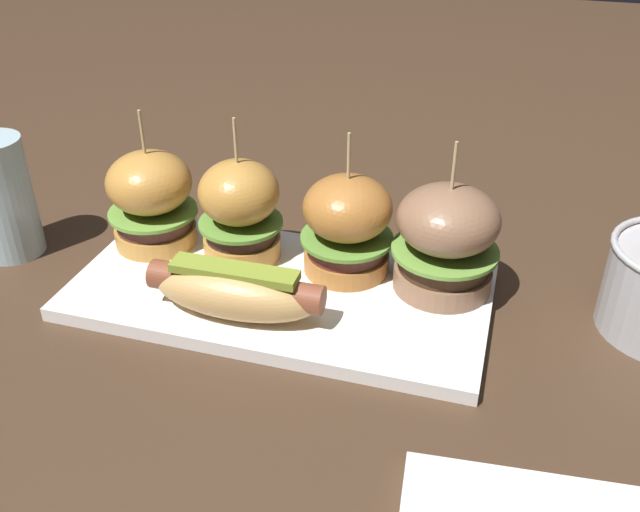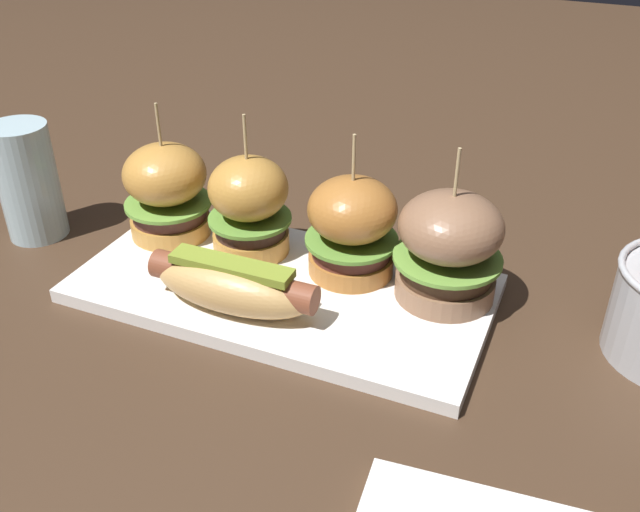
{
  "view_description": "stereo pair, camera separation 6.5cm",
  "coord_description": "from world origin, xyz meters",
  "px_view_note": "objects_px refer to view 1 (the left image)",
  "views": [
    {
      "loc": [
        0.2,
        -0.53,
        0.4
      ],
      "look_at": [
        0.04,
        0.0,
        0.05
      ],
      "focal_mm": 39.47,
      "sensor_mm": 36.0,
      "label": 1
    },
    {
      "loc": [
        0.26,
        -0.51,
        0.4
      ],
      "look_at": [
        0.04,
        0.0,
        0.05
      ],
      "focal_mm": 39.47,
      "sensor_mm": 36.0,
      "label": 2
    }
  ],
  "objects_px": {
    "hot_dog": "(236,290)",
    "water_glass": "(4,196)",
    "slider_center_left": "(240,209)",
    "slider_center_right": "(347,224)",
    "slider_far_right": "(446,239)",
    "platter_main": "(281,291)",
    "slider_far_left": "(151,198)"
  },
  "relations": [
    {
      "from": "platter_main",
      "to": "slider_center_right",
      "type": "relative_size",
      "value": 2.76
    },
    {
      "from": "slider_center_left",
      "to": "slider_center_right",
      "type": "xyz_separation_m",
      "value": [
        0.11,
        0.0,
        -0.0
      ]
    },
    {
      "from": "slider_center_right",
      "to": "slider_center_left",
      "type": "bearing_deg",
      "value": -178.05
    },
    {
      "from": "slider_center_left",
      "to": "water_glass",
      "type": "distance_m",
      "value": 0.25
    },
    {
      "from": "hot_dog",
      "to": "slider_center_right",
      "type": "xyz_separation_m",
      "value": [
        0.08,
        0.1,
        0.03
      ]
    },
    {
      "from": "platter_main",
      "to": "hot_dog",
      "type": "xyz_separation_m",
      "value": [
        -0.02,
        -0.05,
        0.03
      ]
    },
    {
      "from": "platter_main",
      "to": "slider_center_right",
      "type": "distance_m",
      "value": 0.09
    },
    {
      "from": "hot_dog",
      "to": "slider_far_right",
      "type": "bearing_deg",
      "value": 29.28
    },
    {
      "from": "slider_center_left",
      "to": "slider_center_right",
      "type": "bearing_deg",
      "value": 1.95
    },
    {
      "from": "platter_main",
      "to": "slider_far_right",
      "type": "bearing_deg",
      "value": 15.62
    },
    {
      "from": "platter_main",
      "to": "slider_center_left",
      "type": "relative_size",
      "value": 2.69
    },
    {
      "from": "platter_main",
      "to": "water_glass",
      "type": "relative_size",
      "value": 3.1
    },
    {
      "from": "hot_dog",
      "to": "water_glass",
      "type": "relative_size",
      "value": 1.26
    },
    {
      "from": "slider_center_left",
      "to": "water_glass",
      "type": "height_order",
      "value": "slider_center_left"
    },
    {
      "from": "slider_far_left",
      "to": "slider_far_right",
      "type": "relative_size",
      "value": 0.98
    },
    {
      "from": "hot_dog",
      "to": "slider_center_right",
      "type": "bearing_deg",
      "value": 52.79
    },
    {
      "from": "slider_center_left",
      "to": "slider_far_right",
      "type": "bearing_deg",
      "value": -0.08
    },
    {
      "from": "platter_main",
      "to": "slider_far_right",
      "type": "height_order",
      "value": "slider_far_right"
    },
    {
      "from": "slider_center_left",
      "to": "hot_dog",
      "type": "bearing_deg",
      "value": -71.06
    },
    {
      "from": "hot_dog",
      "to": "slider_center_left",
      "type": "distance_m",
      "value": 0.11
    },
    {
      "from": "hot_dog",
      "to": "slider_center_right",
      "type": "relative_size",
      "value": 1.12
    },
    {
      "from": "hot_dog",
      "to": "slider_center_left",
      "type": "xyz_separation_m",
      "value": [
        -0.03,
        0.1,
        0.03
      ]
    },
    {
      "from": "slider_far_right",
      "to": "hot_dog",
      "type": "bearing_deg",
      "value": -150.72
    },
    {
      "from": "slider_center_left",
      "to": "slider_far_right",
      "type": "relative_size",
      "value": 1.0
    },
    {
      "from": "platter_main",
      "to": "hot_dog",
      "type": "height_order",
      "value": "hot_dog"
    },
    {
      "from": "hot_dog",
      "to": "water_glass",
      "type": "bearing_deg",
      "value": 168.39
    },
    {
      "from": "slider_center_right",
      "to": "water_glass",
      "type": "height_order",
      "value": "slider_center_right"
    },
    {
      "from": "water_glass",
      "to": "slider_center_right",
      "type": "bearing_deg",
      "value": 6.81
    },
    {
      "from": "hot_dog",
      "to": "water_glass",
      "type": "height_order",
      "value": "water_glass"
    },
    {
      "from": "platter_main",
      "to": "slider_far_right",
      "type": "xyz_separation_m",
      "value": [
        0.15,
        0.04,
        0.06
      ]
    },
    {
      "from": "platter_main",
      "to": "slider_center_left",
      "type": "height_order",
      "value": "slider_center_left"
    },
    {
      "from": "platter_main",
      "to": "slider_center_right",
      "type": "xyz_separation_m",
      "value": [
        0.05,
        0.05,
        0.06
      ]
    }
  ]
}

